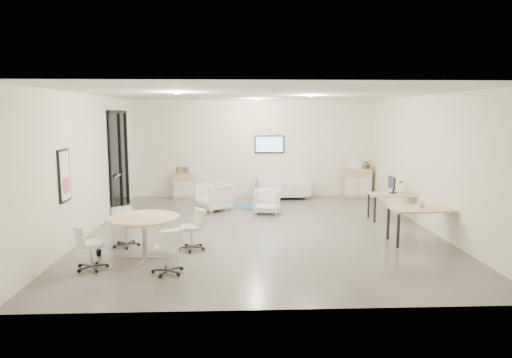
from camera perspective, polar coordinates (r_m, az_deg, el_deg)
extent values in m
cube|color=#5C5A54|center=(11.09, 0.68, -8.36)|extent=(8.00, 9.00, 0.80)
cube|color=white|center=(10.67, 0.72, 12.70)|extent=(8.00, 9.00, 0.80)
cube|color=white|center=(15.57, -0.27, 3.91)|extent=(8.00, 0.80, 3.20)
cube|color=white|center=(5.86, 3.28, -3.23)|extent=(8.00, 0.80, 3.20)
cube|color=white|center=(11.35, -22.09, 1.72)|extent=(0.80, 9.00, 3.20)
cube|color=white|center=(11.78, 22.60, 1.91)|extent=(0.80, 9.00, 3.20)
cube|color=black|center=(13.62, -16.79, 2.21)|extent=(0.02, 1.90, 2.85)
cube|color=black|center=(13.54, -16.95, 8.05)|extent=(0.06, 1.90, 0.08)
cube|color=black|center=(12.74, -17.71, 1.78)|extent=(0.06, 0.08, 2.85)
cube|color=black|center=(14.49, -15.83, 2.59)|extent=(0.06, 0.08, 2.85)
cube|color=black|center=(13.75, -16.56, 2.28)|extent=(0.06, 0.07, 2.85)
cube|color=#B2B2B7|center=(13.21, -16.95, 0.39)|extent=(0.04, 0.60, 0.05)
cube|color=black|center=(9.72, -22.86, 0.39)|extent=(0.04, 0.54, 1.04)
cube|color=white|center=(9.71, -22.74, 0.39)|extent=(0.01, 0.46, 0.96)
cube|color=#DE5457|center=(9.73, -22.66, -0.78)|extent=(0.01, 0.32, 0.30)
cube|color=black|center=(15.16, 1.68, 4.36)|extent=(0.98, 0.05, 0.58)
cube|color=#93CDFF|center=(15.13, 1.69, 4.35)|extent=(0.90, 0.01, 0.50)
cylinder|color=#FFEAC6|center=(9.71, -9.81, 10.55)|extent=(0.14, 0.14, 0.03)
cylinder|color=#FFEAC6|center=(11.27, 6.78, 10.27)|extent=(0.14, 0.14, 0.03)
cylinder|color=#FFEAC6|center=(13.64, 0.02, 9.95)|extent=(0.14, 0.14, 0.03)
cube|color=tan|center=(15.19, -8.94, -0.82)|extent=(0.72, 0.36, 0.81)
cube|color=white|center=(15.04, -9.64, -1.25)|extent=(0.30, 0.02, 0.49)
cube|color=white|center=(15.00, -8.38, -1.24)|extent=(0.30, 0.02, 0.49)
cube|color=tan|center=(15.56, 12.43, -0.46)|extent=(0.94, 0.44, 0.94)
cube|color=white|center=(15.30, 11.85, -0.95)|extent=(0.40, 0.02, 0.57)
cube|color=white|center=(15.41, 13.42, -0.93)|extent=(0.40, 0.02, 0.57)
cube|color=red|center=(15.15, -9.83, 1.10)|extent=(0.04, 0.14, 0.22)
cube|color=#337FCC|center=(15.14, -9.63, 1.11)|extent=(0.04, 0.14, 0.22)
cube|color=gold|center=(15.14, -9.42, 1.11)|extent=(0.04, 0.14, 0.22)
cube|color=#4CB24C|center=(15.13, -9.22, 1.11)|extent=(0.04, 0.14, 0.22)
cube|color=#CC6619|center=(15.12, -9.01, 1.11)|extent=(0.04, 0.14, 0.22)
cube|color=purple|center=(15.12, -8.81, 1.11)|extent=(0.04, 0.14, 0.22)
cube|color=#E54C7F|center=(15.11, -8.61, 1.11)|extent=(0.04, 0.14, 0.22)
cube|color=teal|center=(15.10, -8.40, 1.12)|extent=(0.04, 0.14, 0.22)
cube|color=white|center=(15.46, 12.20, 1.73)|extent=(0.47, 0.40, 0.25)
cube|color=white|center=(15.45, 12.21, 2.30)|extent=(0.35, 0.30, 0.05)
cube|color=silver|center=(14.94, 3.37, -1.46)|extent=(1.74, 0.97, 0.31)
cube|color=silver|center=(15.21, 3.26, -0.09)|extent=(1.68, 0.33, 0.31)
cube|color=silver|center=(14.85, 0.44, -0.89)|extent=(0.22, 0.85, 0.63)
cube|color=silver|center=(15.01, 6.27, -0.84)|extent=(0.22, 0.85, 0.63)
cube|color=#2B4E83|center=(13.62, -0.29, -3.48)|extent=(1.54, 1.18, 0.01)
imported|color=silver|center=(13.14, -5.31, -2.09)|extent=(1.11, 1.12, 0.85)
imported|color=silver|center=(12.70, 1.38, -2.68)|extent=(0.79, 0.75, 0.73)
cube|color=tan|center=(12.42, 16.99, -1.89)|extent=(1.37, 0.79, 0.04)
cube|color=black|center=(12.03, 14.63, -3.77)|extent=(0.05, 0.05, 0.65)
cube|color=black|center=(12.44, 20.00, -3.61)|extent=(0.05, 0.05, 0.65)
cube|color=black|center=(12.56, 13.88, -3.24)|extent=(0.05, 0.05, 0.65)
cube|color=black|center=(12.95, 19.06, -3.11)|extent=(0.05, 0.05, 0.65)
cube|color=tan|center=(10.38, 20.40, -3.52)|extent=(1.49, 0.78, 0.04)
cube|color=black|center=(9.93, 17.34, -6.16)|extent=(0.05, 0.05, 0.72)
cube|color=black|center=(10.47, 24.42, -5.80)|extent=(0.05, 0.05, 0.72)
cube|color=black|center=(10.51, 16.18, -5.33)|extent=(0.05, 0.05, 0.72)
cube|color=black|center=(11.02, 22.95, -5.04)|extent=(0.05, 0.05, 0.72)
cylinder|color=black|center=(12.56, 16.77, -1.64)|extent=(0.20, 0.20, 0.02)
cube|color=black|center=(12.54, 16.80, -1.10)|extent=(0.04, 0.03, 0.24)
cube|color=black|center=(12.50, 16.61, -0.42)|extent=(0.03, 0.50, 0.32)
cylinder|color=tan|center=(8.94, -13.83, -4.76)|extent=(1.34, 1.34, 0.04)
cylinder|color=#B2B2B7|center=(9.04, -13.75, -7.28)|extent=(0.10, 0.10, 0.77)
cube|color=#B2B2B7|center=(9.14, -13.67, -9.52)|extent=(0.78, 0.06, 0.03)
cube|color=#B2B2B7|center=(9.14, -13.67, -9.52)|extent=(0.06, 0.78, 0.03)
imported|color=#3F7F3F|center=(15.58, 13.83, 1.68)|extent=(0.28, 0.31, 0.23)
imported|color=#3F7F3F|center=(9.52, -18.98, -8.74)|extent=(0.20, 0.30, 0.12)
imported|color=white|center=(10.46, 19.99, -2.92)|extent=(0.17, 0.15, 0.13)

